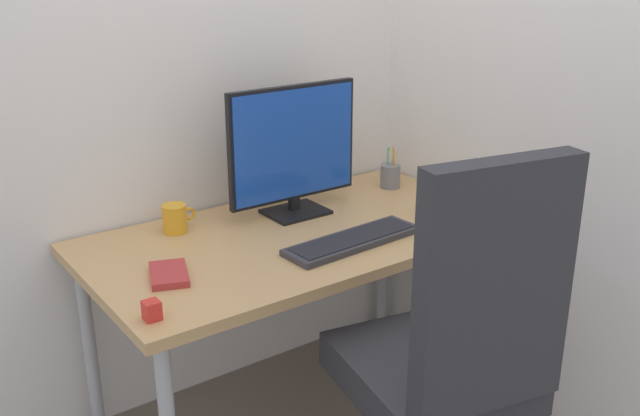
{
  "coord_description": "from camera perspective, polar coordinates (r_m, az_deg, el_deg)",
  "views": [
    {
      "loc": [
        -1.25,
        -1.84,
        1.61
      ],
      "look_at": [
        0.03,
        -0.08,
        0.82
      ],
      "focal_mm": 40.34,
      "sensor_mm": 36.0,
      "label": 1
    }
  ],
  "objects": [
    {
      "name": "keyboard",
      "position": [
        2.29,
        2.64,
        -2.58
      ],
      "size": [
        0.49,
        0.16,
        0.02
      ],
      "color": "#333338",
      "rests_on": "desk"
    },
    {
      "name": "mouse",
      "position": [
        2.58,
        8.6,
        0.08
      ],
      "size": [
        0.06,
        0.11,
        0.04
      ],
      "primitive_type": "ellipsoid",
      "rotation": [
        0.0,
        0.0,
        0.07
      ],
      "color": "black",
      "rests_on": "desk"
    },
    {
      "name": "notebook",
      "position": [
        2.11,
        -11.9,
        -5.17
      ],
      "size": [
        0.15,
        0.19,
        0.02
      ],
      "primitive_type": "cube",
      "rotation": [
        0.0,
        0.0,
        -0.35
      ],
      "color": "#B23333",
      "rests_on": "desk"
    },
    {
      "name": "coffee_mug",
      "position": [
        2.42,
        -11.42,
        -0.81
      ],
      "size": [
        0.12,
        0.08,
        0.09
      ],
      "color": "orange",
      "rests_on": "desk"
    },
    {
      "name": "desk",
      "position": [
        2.42,
        -1.54,
        -3.19
      ],
      "size": [
        1.42,
        0.76,
        0.72
      ],
      "color": "tan",
      "rests_on": "ground_plane"
    },
    {
      "name": "monitor",
      "position": [
        2.49,
        -2.12,
        4.76
      ],
      "size": [
        0.5,
        0.17,
        0.46
      ],
      "color": "black",
      "rests_on": "desk"
    },
    {
      "name": "desk_clamp_accessory",
      "position": [
        1.88,
        -13.2,
        -7.91
      ],
      "size": [
        0.04,
        0.04,
        0.05
      ],
      "primitive_type": "cube",
      "color": "red",
      "rests_on": "desk"
    },
    {
      "name": "wall_side_right",
      "position": [
        2.58,
        15.2,
        14.73
      ],
      "size": [
        0.04,
        2.18,
        2.8
      ],
      "primitive_type": "cube",
      "color": "white",
      "rests_on": "ground_plane"
    },
    {
      "name": "wall_back",
      "position": [
        2.58,
        -7.04,
        15.25
      ],
      "size": [
        2.84,
        0.04,
        2.8
      ],
      "primitive_type": "cube",
      "color": "white",
      "rests_on": "ground_plane"
    },
    {
      "name": "office_chair",
      "position": [
        1.97,
        10.48,
        -10.93
      ],
      "size": [
        0.56,
        0.6,
        1.17
      ],
      "color": "black",
      "rests_on": "ground_plane"
    },
    {
      "name": "pen_holder",
      "position": [
        2.83,
        5.59,
        2.57
      ],
      "size": [
        0.08,
        0.08,
        0.17
      ],
      "color": "slate",
      "rests_on": "desk"
    },
    {
      "name": "ground_plane",
      "position": [
        2.74,
        -1.41,
        -15.9
      ],
      "size": [
        8.0,
        8.0,
        0.0
      ],
      "primitive_type": "plane",
      "color": "slate"
    }
  ]
}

